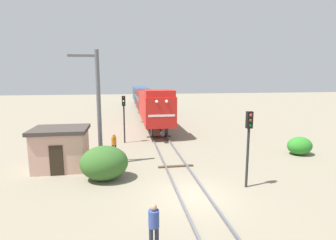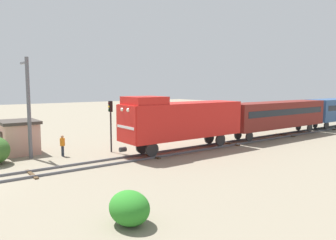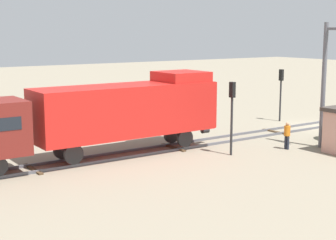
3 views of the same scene
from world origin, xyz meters
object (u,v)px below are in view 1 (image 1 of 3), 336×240
Objects in this scene: passenger_car_leading at (146,99)px; worker_by_signal at (114,143)px; traffic_signal_mid at (124,110)px; worker_near_track at (154,223)px; traffic_signal_near at (249,135)px; locomotive at (155,106)px; catenary_mast at (98,106)px; relay_hut at (61,148)px; passenger_car_trailing at (140,93)px.

passenger_car_leading is 8.24× the size of worker_by_signal.
worker_near_track is (1.00, -15.54, -2.00)m from traffic_signal_mid.
traffic_signal_mid is at bearing -94.78° from worker_by_signal.
traffic_signal_near is at bearing -59.27° from traffic_signal_mid.
locomotive is 6.82× the size of worker_by_signal.
traffic_signal_mid is 4.41m from worker_by_signal.
catenary_mast is 2.21× the size of relay_hut.
worker_near_track is at bearing -61.07° from relay_hut.
catenary_mast reaches higher than traffic_signal_mid.
relay_hut is at bearing 155.89° from traffic_signal_near.
passenger_car_trailing is at bearing -46.84° from worker_near_track.
passenger_car_trailing is at bearing 90.00° from locomotive.
passenger_car_trailing reaches higher than relay_hut.
worker_near_track is at bearing -96.71° from locomotive.
traffic_signal_near reaches higher than passenger_car_trailing.
worker_by_signal is at bearing 68.62° from catenary_mast.
passenger_car_leading reaches higher than worker_near_track.
catenary_mast is at bearing 75.60° from worker_by_signal.
locomotive is 20.62m from worker_near_track.
worker_by_signal is at bearing -115.76° from locomotive.
locomotive is 5.94m from traffic_signal_mid.
traffic_signal_near is at bearing -31.44° from catenary_mast.
passenger_car_trailing is 4.00× the size of relay_hut.
catenary_mast is (-5.06, -10.91, 1.34)m from locomotive.
locomotive reaches higher than passenger_car_leading.
catenary_mast reaches higher than passenger_car_leading.
traffic_signal_near is (3.20, -43.90, 0.40)m from passenger_car_trailing.
worker_by_signal is at bearing 135.56° from traffic_signal_near.
worker_by_signal is (-7.40, 7.26, -1.93)m from traffic_signal_near.
worker_by_signal is 4.14m from relay_hut.
traffic_signal_near is 11.82m from relay_hut.
locomotive reaches higher than relay_hut.
relay_hut is at bearing -173.84° from catenary_mast.
passenger_car_leading reaches higher than relay_hut.
worker_by_signal is at bearing -35.24° from worker_near_track.
traffic_signal_mid is 1.23× the size of relay_hut.
passenger_car_leading is 22.49m from worker_by_signal.
worker_near_track is (-5.60, -4.44, -1.93)m from traffic_signal_near.
worker_by_signal is at bearing 36.80° from relay_hut.
worker_near_track and worker_by_signal have the same top height.
relay_hut is at bearing -123.01° from traffic_signal_mid.
worker_by_signal is at bearing -101.76° from traffic_signal_mid.
passenger_car_trailing is 8.24× the size of worker_by_signal.
catenary_mast reaches higher than locomotive.
locomotive is 2.76× the size of traffic_signal_near.
locomotive is at bearing 56.13° from relay_hut.
passenger_car_trailing is 39.84m from relay_hut.
traffic_signal_mid is 7.70m from relay_hut.
traffic_signal_mid is 0.56× the size of catenary_mast.
traffic_signal_mid is at bearing 56.99° from relay_hut.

